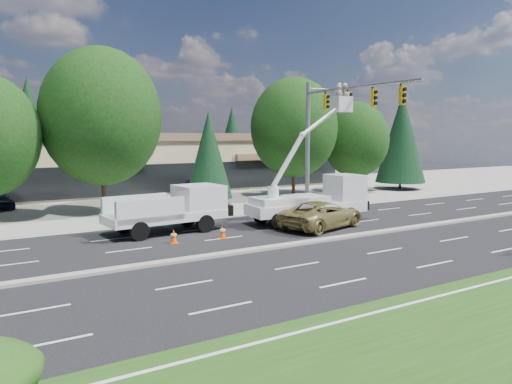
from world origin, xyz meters
TOP-DOWN VIEW (x-y plane):
  - ground at (0.00, 0.00)m, footprint 140.00×140.00m
  - concrete_apron at (0.00, 20.00)m, footprint 140.00×22.00m
  - road_median at (0.00, 0.00)m, footprint 120.00×0.55m
  - strip_mall at (0.00, 29.97)m, footprint 50.40×15.40m
  - tree_front_d at (-3.00, 15.00)m, footprint 8.07×8.07m
  - tree_front_e at (5.00, 15.00)m, footprint 3.62×3.62m
  - tree_front_f at (13.00, 15.00)m, footprint 7.33×7.33m
  - tree_front_g at (20.00, 15.00)m, footprint 6.04×6.04m
  - tree_front_h at (26.00, 15.00)m, footprint 4.82×4.82m
  - tree_back_b at (-4.00, 42.00)m, footprint 6.01×6.01m
  - tree_back_c at (10.00, 42.00)m, footprint 4.84×4.84m
  - tree_back_d at (22.00, 42.00)m, footprint 4.69×4.69m
  - signal_mast at (10.03, 7.04)m, footprint 2.76×10.16m
  - utility_pickup at (-1.51, 6.23)m, footprint 6.69×2.93m
  - bucket_truck at (7.27, 4.62)m, footprint 7.71×3.00m
  - traffic_cone_b at (-2.65, 3.52)m, footprint 0.40×0.40m
  - traffic_cone_c at (-0.02, 3.32)m, footprint 0.40×0.40m
  - traffic_cone_d at (7.25, 3.50)m, footprint 0.40×0.40m
  - minivan at (6.15, 2.80)m, footprint 6.15×4.02m
  - parked_car_east at (6.03, 19.48)m, footprint 3.01×4.92m

SIDE VIEW (x-z plane):
  - ground at x=0.00m, z-range 0.00..0.00m
  - concrete_apron at x=0.00m, z-range 0.00..0.01m
  - road_median at x=0.00m, z-range 0.00..0.12m
  - traffic_cone_b at x=-2.65m, z-range -0.01..0.69m
  - traffic_cone_c at x=-0.02m, z-range -0.01..0.69m
  - traffic_cone_d at x=7.25m, z-range -0.01..0.69m
  - parked_car_east at x=6.03m, z-range 0.00..1.53m
  - minivan at x=6.15m, z-range 0.00..1.57m
  - utility_pickup at x=-1.51m, z-range -0.22..2.29m
  - bucket_truck at x=7.27m, z-range -2.43..6.06m
  - strip_mall at x=0.00m, z-range 0.08..5.58m
  - tree_front_e at x=5.00m, z-range 0.26..7.39m
  - tree_front_g at x=20.00m, z-range 0.71..9.09m
  - tree_back_d at x=22.00m, z-range 0.34..9.57m
  - tree_front_h at x=26.00m, z-range 0.35..9.86m
  - tree_back_c at x=10.00m, z-range 0.35..9.88m
  - tree_front_f at x=13.00m, z-range 0.87..11.03m
  - signal_mast at x=10.03m, z-range 1.56..10.56m
  - tree_back_b at x=-4.00m, z-range 0.43..12.29m
  - tree_front_d at x=-3.00m, z-range 0.96..12.16m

